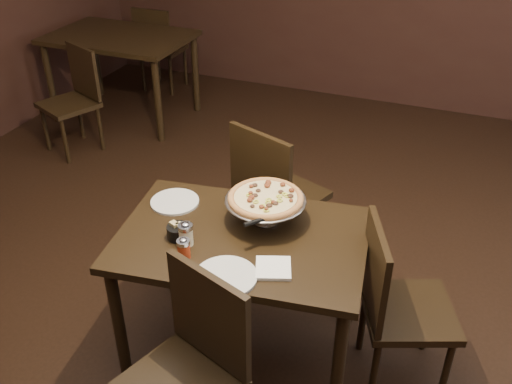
% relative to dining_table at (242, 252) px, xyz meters
% --- Properties ---
extents(room, '(6.04, 7.04, 2.84)m').
position_rel_dining_table_xyz_m(room, '(0.14, -0.00, 0.79)').
color(room, black).
rests_on(room, ground).
extents(dining_table, '(1.22, 0.90, 0.71)m').
position_rel_dining_table_xyz_m(dining_table, '(0.00, 0.00, 0.00)').
color(dining_table, black).
rests_on(dining_table, ground).
extents(background_table, '(1.23, 0.82, 0.77)m').
position_rel_dining_table_xyz_m(background_table, '(-2.12, 2.25, 0.05)').
color(background_table, black).
rests_on(background_table, ground).
extents(pizza_stand, '(0.38, 0.38, 0.16)m').
position_rel_dining_table_xyz_m(pizza_stand, '(0.06, 0.15, 0.22)').
color(pizza_stand, '#B1B2B9').
rests_on(pizza_stand, dining_table).
extents(parmesan_shaker, '(0.07, 0.07, 0.12)m').
position_rel_dining_table_xyz_m(parmesan_shaker, '(-0.20, -0.15, 0.15)').
color(parmesan_shaker, beige).
rests_on(parmesan_shaker, dining_table).
extents(pepper_flake_shaker, '(0.06, 0.06, 0.10)m').
position_rel_dining_table_xyz_m(pepper_flake_shaker, '(-0.17, -0.24, 0.14)').
color(pepper_flake_shaker, maroon).
rests_on(pepper_flake_shaker, dining_table).
extents(packet_caddy, '(0.10, 0.10, 0.08)m').
position_rel_dining_table_xyz_m(packet_caddy, '(-0.26, -0.12, 0.13)').
color(packet_caddy, black).
rests_on(packet_caddy, dining_table).
extents(napkin_stack, '(0.19, 0.19, 0.02)m').
position_rel_dining_table_xyz_m(napkin_stack, '(0.22, -0.17, 0.10)').
color(napkin_stack, white).
rests_on(napkin_stack, dining_table).
extents(plate_left, '(0.24, 0.24, 0.01)m').
position_rel_dining_table_xyz_m(plate_left, '(-0.42, 0.13, 0.10)').
color(plate_left, silver).
rests_on(plate_left, dining_table).
extents(plate_near, '(0.26, 0.26, 0.01)m').
position_rel_dining_table_xyz_m(plate_near, '(0.05, -0.29, 0.10)').
color(plate_near, silver).
rests_on(plate_near, dining_table).
extents(serving_spatula, '(0.17, 0.17, 0.02)m').
position_rel_dining_table_xyz_m(serving_spatula, '(0.09, -0.03, 0.22)').
color(serving_spatula, '#B1B2B9').
rests_on(serving_spatula, pizza_stand).
extents(chair_far, '(0.56, 0.56, 0.92)m').
position_rel_dining_table_xyz_m(chair_far, '(-0.10, 0.71, -0.11)').
color(chair_far, black).
rests_on(chair_far, ground).
extents(chair_near, '(0.53, 0.53, 0.89)m').
position_rel_dining_table_xyz_m(chair_near, '(0.03, -0.60, -0.13)').
color(chair_near, black).
rests_on(chair_near, ground).
extents(chair_side, '(0.52, 0.52, 0.86)m').
position_rel_dining_table_xyz_m(chair_side, '(0.71, 0.09, -0.14)').
color(chair_side, black).
rests_on(chair_side, ground).
extents(bg_chair_far, '(0.40, 0.40, 0.85)m').
position_rel_dining_table_xyz_m(bg_chair_far, '(-2.14, 2.93, -0.15)').
color(bg_chair_far, black).
rests_on(bg_chair_far, ground).
extents(bg_chair_near, '(0.52, 0.52, 0.85)m').
position_rel_dining_table_xyz_m(bg_chair_near, '(-2.12, 1.55, -0.15)').
color(bg_chair_near, black).
rests_on(bg_chair_near, ground).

